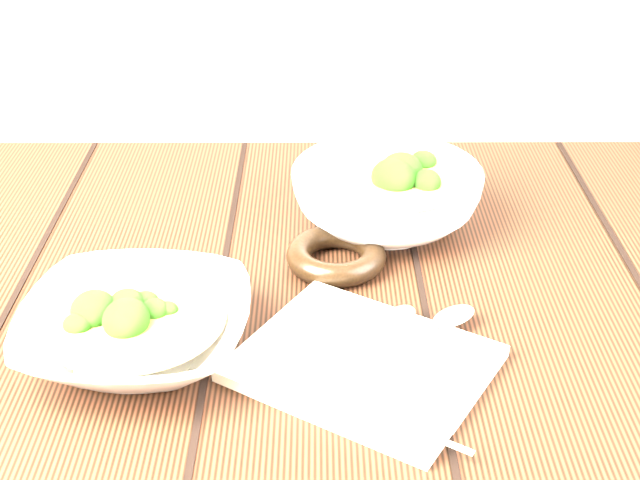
# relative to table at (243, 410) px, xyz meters

# --- Properties ---
(table) EXTENTS (1.20, 0.80, 0.75)m
(table) POSITION_rel_table_xyz_m (0.00, 0.00, 0.00)
(table) COLOR #361B0F
(table) RESTS_ON ground
(soup_bowl_front) EXTENTS (0.21, 0.21, 0.06)m
(soup_bowl_front) POSITION_rel_table_xyz_m (-0.08, -0.06, 0.15)
(soup_bowl_front) COLOR white
(soup_bowl_front) RESTS_ON table
(soup_bowl_back) EXTENTS (0.22, 0.22, 0.08)m
(soup_bowl_back) POSITION_rel_table_xyz_m (0.15, 0.18, 0.16)
(soup_bowl_back) COLOR white
(soup_bowl_back) RESTS_ON table
(trivet) EXTENTS (0.14, 0.14, 0.03)m
(trivet) POSITION_rel_table_xyz_m (0.10, 0.09, 0.13)
(trivet) COLOR black
(trivet) RESTS_ON table
(napkin) EXTENTS (0.26, 0.25, 0.01)m
(napkin) POSITION_rel_table_xyz_m (0.12, -0.08, 0.13)
(napkin) COLOR beige
(napkin) RESTS_ON table
(spoon_left) EXTENTS (0.12, 0.14, 0.01)m
(spoon_left) POSITION_rel_table_xyz_m (0.13, -0.05, 0.13)
(spoon_left) COLOR #AAA696
(spoon_left) RESTS_ON napkin
(spoon_right) EXTENTS (0.14, 0.12, 0.01)m
(spoon_right) POSITION_rel_table_xyz_m (0.18, -0.05, 0.13)
(spoon_right) COLOR #AAA696
(spoon_right) RESTS_ON napkin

